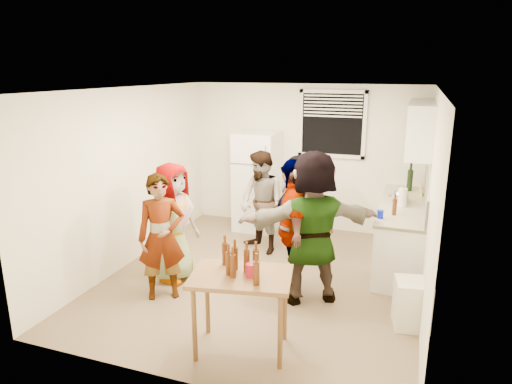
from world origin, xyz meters
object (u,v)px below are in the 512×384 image
at_px(wine_bottle, 409,191).
at_px(red_cup, 251,277).
at_px(blue_cup, 380,218).
at_px(guest_orange, 310,298).
at_px(beer_bottle_counter, 394,215).
at_px(trash_bin, 412,305).
at_px(guest_black, 291,291).
at_px(guest_back_left, 262,251).
at_px(beer_bottle_table, 256,272).
at_px(guest_grey, 176,278).
at_px(guest_back_right, 298,260).
at_px(refrigerator, 257,181).
at_px(guest_stripe, 165,296).
at_px(serving_table, 242,349).
at_px(kettle, 400,202).

relative_size(wine_bottle, red_cup, 2.52).
height_order(blue_cup, guest_orange, blue_cup).
height_order(beer_bottle_counter, trash_bin, beer_bottle_counter).
distance_m(guest_black, guest_orange, 0.28).
relative_size(guest_back_left, guest_black, 0.91).
height_order(beer_bottle_table, guest_grey, beer_bottle_table).
bearing_deg(guest_orange, guest_back_right, -96.57).
bearing_deg(guest_back_left, red_cup, -42.56).
xyz_separation_m(refrigerator, guest_stripe, (-0.25, -2.76, -0.85)).
xyz_separation_m(trash_bin, guest_black, (-1.45, 0.34, -0.25)).
relative_size(red_cup, guest_orange, 0.07).
relative_size(refrigerator, serving_table, 1.75).
bearing_deg(guest_orange, beer_bottle_counter, -162.71).
bearing_deg(beer_bottle_table, serving_table, -139.12).
relative_size(trash_bin, guest_back_left, 0.34).
relative_size(trash_bin, red_cup, 4.06).
relative_size(red_cup, guest_black, 0.08).
relative_size(beer_bottle_table, red_cup, 1.77).
xyz_separation_m(refrigerator, wine_bottle, (2.50, 0.02, 0.05)).
relative_size(trash_bin, guest_orange, 0.29).
bearing_deg(guest_orange, guest_black, -47.49).
xyz_separation_m(wine_bottle, serving_table, (-1.44, -3.50, -0.90)).
relative_size(trash_bin, beer_bottle_table, 2.29).
bearing_deg(trash_bin, blue_cup, 115.93).
distance_m(beer_bottle_table, guest_orange, 1.45).
relative_size(blue_cup, beer_bottle_table, 0.46).
relative_size(serving_table, guest_stripe, 0.62).
bearing_deg(beer_bottle_table, guest_black, 88.82).
bearing_deg(kettle, guest_back_left, 173.43).
distance_m(guest_stripe, guest_back_right, 2.08).
bearing_deg(kettle, serving_table, -130.92).
xyz_separation_m(refrigerator, red_cup, (1.16, -3.49, -0.03)).
bearing_deg(refrigerator, guest_black, -60.49).
bearing_deg(trash_bin, guest_back_right, 140.33).
bearing_deg(guest_back_right, guest_black, -80.77).
relative_size(beer_bottle_table, guest_orange, 0.13).
distance_m(wine_bottle, guest_stripe, 4.01).
height_order(kettle, beer_bottle_counter, same).
distance_m(guest_stripe, guest_black, 1.59).
bearing_deg(kettle, beer_bottle_table, -129.73).
relative_size(blue_cup, guest_grey, 0.07).
bearing_deg(guest_stripe, guest_orange, -15.69).
height_order(wine_bottle, guest_orange, wine_bottle).
distance_m(refrigerator, trash_bin, 3.67).
bearing_deg(red_cup, guest_stripe, 152.52).
xyz_separation_m(guest_stripe, guest_orange, (1.72, 0.54, 0.00)).
distance_m(red_cup, guest_stripe, 1.79).
xyz_separation_m(refrigerator, serving_table, (1.06, -3.49, -0.85)).
height_order(refrigerator, guest_back_right, refrigerator).
xyz_separation_m(guest_grey, guest_stripe, (0.11, -0.48, 0.00)).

